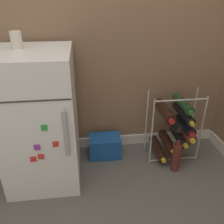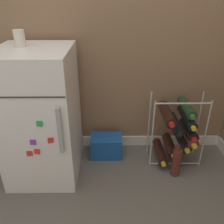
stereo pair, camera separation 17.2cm
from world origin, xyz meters
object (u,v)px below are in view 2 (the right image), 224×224
at_px(wine_rack, 178,130).
at_px(soda_box, 106,146).
at_px(fridge_top_cup, 19,38).
at_px(loose_bottle_floor, 176,162).
at_px(mini_fridge, 41,115).

bearing_deg(wine_rack, soda_box, 172.83).
bearing_deg(wine_rack, fridge_top_cup, -177.77).
distance_m(wine_rack, soda_box, 0.60).
relative_size(wine_rack, soda_box, 2.21).
relative_size(wine_rack, loose_bottle_floor, 2.15).
height_order(mini_fridge, loose_bottle_floor, mini_fridge).
bearing_deg(fridge_top_cup, wine_rack, 2.23).
height_order(wine_rack, fridge_top_cup, fridge_top_cup).
xyz_separation_m(mini_fridge, loose_bottle_floor, (0.98, -0.09, -0.35)).
xyz_separation_m(wine_rack, soda_box, (-0.56, 0.07, -0.20)).
relative_size(soda_box, loose_bottle_floor, 0.97).
height_order(fridge_top_cup, loose_bottle_floor, fridge_top_cup).
height_order(mini_fridge, wine_rack, mini_fridge).
bearing_deg(soda_box, loose_bottle_floor, -25.42).
bearing_deg(mini_fridge, wine_rack, 5.08).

